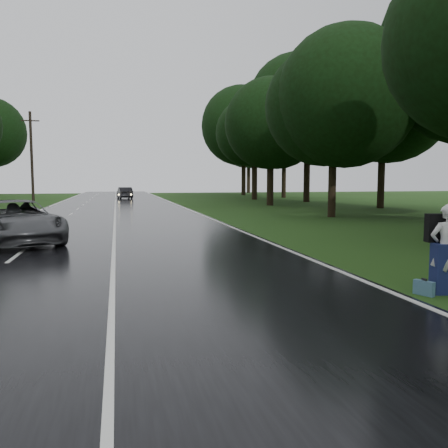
# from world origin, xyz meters

# --- Properties ---
(ground) EXTENTS (160.00, 160.00, 0.00)m
(ground) POSITION_xyz_m (0.00, 0.00, 0.00)
(ground) COLOR #204213
(ground) RESTS_ON ground
(road) EXTENTS (12.00, 140.00, 0.04)m
(road) POSITION_xyz_m (0.00, 20.00, 0.02)
(road) COLOR black
(road) RESTS_ON ground
(lane_center) EXTENTS (0.12, 140.00, 0.01)m
(lane_center) POSITION_xyz_m (0.00, 20.00, 0.04)
(lane_center) COLOR silver
(lane_center) RESTS_ON road
(grey_car) EXTENTS (4.69, 6.47, 1.64)m
(grey_car) POSITION_xyz_m (-3.59, 11.21, 0.86)
(grey_car) COLOR #45474A
(grey_car) RESTS_ON road
(far_car) EXTENTS (2.03, 4.62, 1.48)m
(far_car) POSITION_xyz_m (1.14, 51.94, 0.78)
(far_car) COLOR black
(far_car) RESTS_ON road
(hitchhiker) EXTENTS (0.78, 0.72, 1.93)m
(hitchhiker) POSITION_xyz_m (6.95, 0.94, 0.90)
(hitchhiker) COLOR silver
(hitchhiker) RESTS_ON ground
(suitcase) EXTENTS (0.28, 0.45, 0.31)m
(suitcase) POSITION_xyz_m (6.42, 0.89, 0.16)
(suitcase) COLOR teal
(suitcase) RESTS_ON ground
(utility_pole_far) EXTENTS (1.80, 0.28, 9.57)m
(utility_pole_far) POSITION_xyz_m (-8.50, 44.52, 0.00)
(utility_pole_far) COLOR black
(utility_pole_far) RESTS_ON ground
(tree_right_d) EXTENTS (8.25, 8.25, 12.90)m
(tree_right_d) POSITION_xyz_m (13.92, 20.22, 0.00)
(tree_right_d) COLOR black
(tree_right_d) RESTS_ON ground
(tree_right_e) EXTENTS (8.64, 8.64, 13.49)m
(tree_right_e) POSITION_xyz_m (14.46, 34.19, 0.00)
(tree_right_e) COLOR black
(tree_right_e) RESTS_ON ground
(tree_right_f) EXTENTS (9.80, 9.80, 15.31)m
(tree_right_f) POSITION_xyz_m (16.87, 47.15, 0.00)
(tree_right_f) COLOR black
(tree_right_f) RESTS_ON ground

